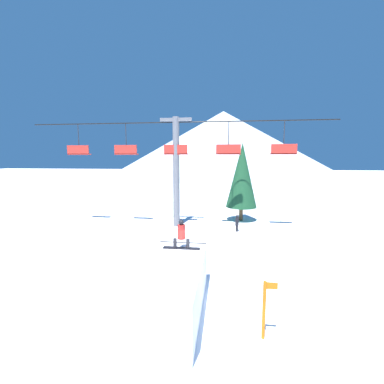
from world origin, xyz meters
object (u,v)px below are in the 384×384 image
(snow_ramp, at_px, (172,288))
(pine_tree_near, at_px, (242,175))
(distant_skier, at_px, (237,223))
(snowboarder, at_px, (181,235))
(trail_marker, at_px, (264,308))

(snow_ramp, distance_m, pine_tree_near, 14.41)
(snow_ramp, distance_m, distant_skier, 10.61)
(snowboarder, distance_m, trail_marker, 4.12)
(snowboarder, bearing_deg, snow_ramp, -92.16)
(snowboarder, distance_m, distant_skier, 9.19)
(snow_ramp, height_order, pine_tree_near, pine_tree_near)
(snow_ramp, height_order, distant_skier, snow_ramp)
(snow_ramp, xyz_separation_m, distant_skier, (2.67, 10.27, -0.19))
(distant_skier, bearing_deg, snow_ramp, -104.60)
(snowboarder, bearing_deg, distant_skier, 73.20)
(snow_ramp, relative_size, trail_marker, 2.67)
(trail_marker, bearing_deg, snowboarder, 138.28)
(snow_ramp, bearing_deg, distant_skier, 75.40)
(pine_tree_near, relative_size, distant_skier, 5.37)
(snow_ramp, xyz_separation_m, snowboarder, (0.06, 1.61, 1.42))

